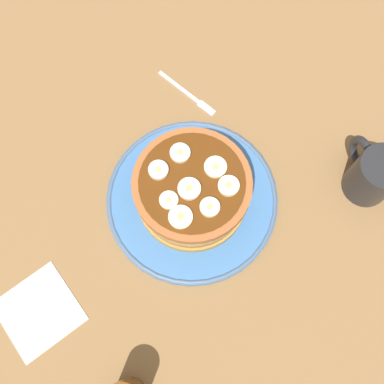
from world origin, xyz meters
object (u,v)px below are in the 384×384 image
(banana_slice_5, at_px, (169,200))
(banana_slice_6, at_px, (158,170))
(napkin, at_px, (39,312))
(coffee_mug, at_px, (373,174))
(banana_slice_0, at_px, (189,189))
(plate, at_px, (192,199))
(pancake_stack, at_px, (193,190))
(banana_slice_4, at_px, (229,186))
(banana_slice_3, at_px, (215,167))
(banana_slice_2, at_px, (181,217))
(banana_slice_1, at_px, (182,152))
(banana_slice_7, at_px, (210,207))
(fork, at_px, (190,95))

(banana_slice_5, relative_size, banana_slice_6, 0.93)
(napkin, bearing_deg, banana_slice_6, -65.34)
(banana_slice_5, xyz_separation_m, coffee_mug, (-0.06, -0.32, -0.05))
(banana_slice_0, bearing_deg, banana_slice_6, 35.77)
(plate, distance_m, coffee_mug, 0.29)
(pancake_stack, bearing_deg, banana_slice_4, -120.52)
(pancake_stack, xyz_separation_m, banana_slice_3, (0.01, -0.04, 0.04))
(banana_slice_6, bearing_deg, napkin, 114.66)
(banana_slice_4, relative_size, banana_slice_6, 1.05)
(pancake_stack, bearing_deg, coffee_mug, -105.94)
(banana_slice_6, relative_size, coffee_mug, 0.27)
(banana_slice_3, relative_size, napkin, 0.31)
(banana_slice_2, distance_m, banana_slice_5, 0.03)
(banana_slice_0, xyz_separation_m, banana_slice_4, (-0.02, -0.05, 0.00))
(banana_slice_0, bearing_deg, banana_slice_2, 141.83)
(banana_slice_1, bearing_deg, pancake_stack, 177.21)
(banana_slice_6, bearing_deg, banana_slice_0, -144.23)
(napkin, bearing_deg, banana_slice_4, -81.12)
(banana_slice_3, bearing_deg, banana_slice_7, 149.88)
(banana_slice_1, xyz_separation_m, napkin, (-0.13, 0.29, -0.09))
(banana_slice_3, distance_m, coffee_mug, 0.26)
(banana_slice_4, height_order, banana_slice_7, same)
(plate, xyz_separation_m, pancake_stack, (-0.00, -0.00, 0.05))
(banana_slice_0, bearing_deg, banana_slice_5, 97.68)
(banana_slice_0, relative_size, banana_slice_5, 1.23)
(banana_slice_4, height_order, napkin, banana_slice_4)
(banana_slice_2, relative_size, napkin, 0.32)
(banana_slice_1, height_order, banana_slice_3, banana_slice_1)
(banana_slice_1, distance_m, fork, 0.18)
(banana_slice_0, height_order, banana_slice_4, same)
(banana_slice_1, distance_m, banana_slice_3, 0.05)
(banana_slice_0, bearing_deg, banana_slice_3, -70.33)
(fork, bearing_deg, banana_slice_7, 165.27)
(banana_slice_1, distance_m, napkin, 0.33)
(banana_slice_7, bearing_deg, plate, 10.79)
(banana_slice_5, height_order, banana_slice_6, banana_slice_6)
(napkin, relative_size, fork, 0.92)
(banana_slice_2, relative_size, banana_slice_7, 1.20)
(plate, height_order, banana_slice_7, banana_slice_7)
(banana_slice_3, height_order, napkin, banana_slice_3)
(banana_slice_2, relative_size, banana_slice_6, 1.17)
(banana_slice_2, relative_size, fork, 0.29)
(banana_slice_1, bearing_deg, banana_slice_5, 143.79)
(plate, height_order, banana_slice_5, banana_slice_5)
(banana_slice_3, xyz_separation_m, banana_slice_5, (-0.02, 0.08, -0.00))
(pancake_stack, relative_size, banana_slice_0, 5.40)
(banana_slice_1, relative_size, banana_slice_6, 1.03)
(fork, bearing_deg, plate, 159.34)
(pancake_stack, height_order, coffee_mug, pancake_stack)
(banana_slice_7, xyz_separation_m, fork, (0.23, -0.06, -0.09))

